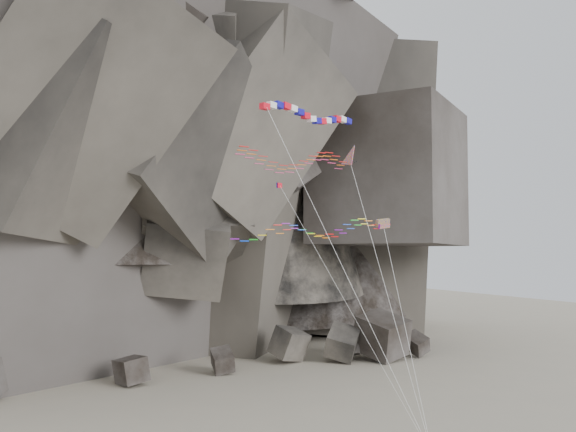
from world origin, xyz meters
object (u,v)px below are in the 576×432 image
delta_kite (292,159)px  pennant_kite (314,247)px  parafoil_kite (306,230)px  banner_kite (310,117)px

delta_kite → pennant_kite: bearing=-9.7°
delta_kite → parafoil_kite: size_ratio=1.32×
banner_kite → parafoil_kite: (-1.18, -1.16, -8.98)m
parafoil_kite → pennant_kite: pennant_kite is taller
banner_kite → pennant_kite: 11.80m
parafoil_kite → pennant_kite: 4.43m
delta_kite → parafoil_kite: (3.25, 3.27, -4.88)m
parafoil_kite → pennant_kite: size_ratio=0.89×
delta_kite → parafoil_kite: 6.71m
delta_kite → pennant_kite: 6.35m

